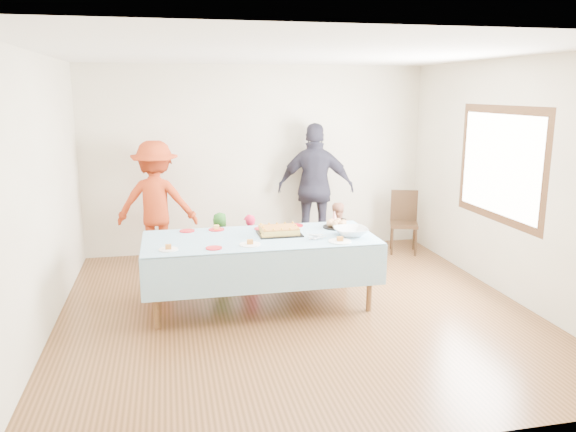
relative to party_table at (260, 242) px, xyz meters
name	(u,v)px	position (x,y,z in m)	size (l,w,h in m)	color
ground	(295,309)	(0.35, -0.22, -0.72)	(5.00, 5.00, 0.00)	#4E3016
room_walls	(301,147)	(0.40, -0.22, 1.05)	(5.04, 5.04, 2.72)	#BEB49B
party_table	(260,242)	(0.00, 0.00, 0.00)	(2.50, 1.10, 0.78)	brown
birthday_cake	(279,231)	(0.23, 0.07, 0.09)	(0.48, 0.37, 0.08)	black
rolls_tray	(336,224)	(0.94, 0.24, 0.09)	(0.31, 0.31, 0.09)	black
punch_bowl	(351,232)	(0.98, -0.15, 0.10)	(0.37, 0.37, 0.09)	silver
party_hat	(334,217)	(0.97, 0.43, 0.14)	(0.10, 0.10, 0.16)	silver
fork_pile	(318,236)	(0.59, -0.23, 0.09)	(0.24, 0.18, 0.07)	white
plate_red_far_a	(187,231)	(-0.77, 0.42, 0.06)	(0.17, 0.17, 0.01)	red
plate_red_far_b	(216,229)	(-0.43, 0.42, 0.06)	(0.18, 0.18, 0.01)	red
plate_red_far_c	(261,229)	(0.07, 0.35, 0.06)	(0.16, 0.16, 0.01)	red
plate_red_far_d	(295,225)	(0.49, 0.42, 0.06)	(0.19, 0.19, 0.01)	red
plate_red_near	(214,248)	(-0.53, -0.35, 0.06)	(0.17, 0.17, 0.01)	red
plate_white_left	(168,249)	(-0.98, -0.31, 0.06)	(0.19, 0.19, 0.01)	white
plate_white_mid	(250,244)	(-0.15, -0.30, 0.06)	(0.22, 0.22, 0.01)	white
plate_white_right	(340,241)	(0.79, -0.38, 0.06)	(0.24, 0.24, 0.01)	white
dining_chair	(404,218)	(2.43, 1.69, -0.22)	(0.50, 0.50, 0.90)	black
toddler_left	(249,244)	(0.04, 1.11, -0.33)	(0.29, 0.19, 0.79)	#E31C44
toddler_mid	(221,241)	(-0.31, 1.37, -0.34)	(0.38, 0.25, 0.77)	#296A23
toddler_right	(336,235)	(1.22, 1.16, -0.28)	(0.43, 0.34, 0.89)	#B57154
adult_left	(156,203)	(-1.12, 1.85, 0.12)	(1.09, 0.63, 1.69)	#B43716
adult_right	(316,188)	(1.15, 1.98, 0.22)	(1.11, 0.46, 1.89)	#2B2A3A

